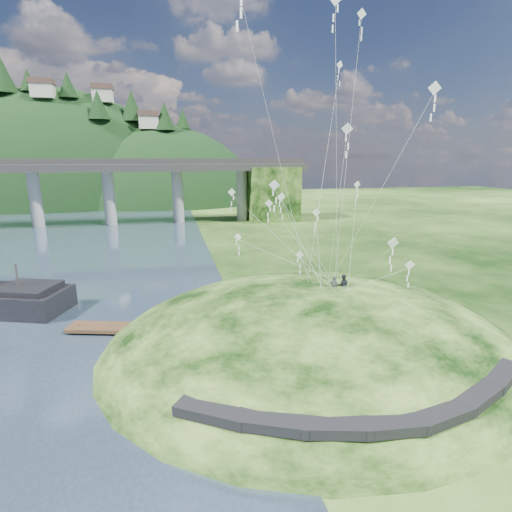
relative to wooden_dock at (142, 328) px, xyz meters
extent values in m
plane|color=black|center=(6.21, -7.68, -0.42)|extent=(320.00, 320.00, 0.00)
ellipsoid|color=black|center=(14.21, -5.68, -1.92)|extent=(36.00, 32.00, 13.00)
cube|color=black|center=(4.71, -15.68, 1.61)|extent=(4.32, 3.62, 0.71)
cube|color=black|center=(7.71, -17.33, 1.67)|extent=(4.10, 2.97, 0.61)
cube|color=black|center=(10.71, -18.33, 1.66)|extent=(3.85, 2.37, 0.62)
cube|color=black|center=(13.71, -18.78, 1.62)|extent=(3.62, 1.83, 0.66)
cube|color=black|center=(16.71, -18.58, 1.63)|extent=(3.82, 2.27, 0.68)
cube|color=black|center=(19.71, -17.63, 1.72)|extent=(4.11, 2.97, 0.71)
cube|color=black|center=(22.71, -16.08, 1.75)|extent=(4.26, 3.43, 0.66)
cylinder|color=gray|center=(-25.79, 62.32, 6.08)|extent=(2.60, 2.60, 13.00)
cylinder|color=gray|center=(-10.29, 62.32, 6.08)|extent=(2.60, 2.60, 13.00)
cylinder|color=gray|center=(5.21, 62.32, 6.08)|extent=(2.60, 2.60, 13.00)
cylinder|color=gray|center=(20.71, 62.32, 6.08)|extent=(2.60, 2.60, 13.00)
cube|color=black|center=(28.21, 62.32, 6.08)|extent=(12.00, 11.00, 13.00)
ellipsoid|color=black|center=(-33.79, 118.32, -6.42)|extent=(96.00, 68.00, 88.00)
ellipsoid|color=black|center=(1.21, 110.32, -10.42)|extent=(76.00, 56.00, 72.00)
cone|color=black|center=(-43.67, 106.95, 38.81)|extent=(8.01, 8.01, 10.54)
cone|color=black|center=(-36.66, 106.38, 37.47)|extent=(4.97, 4.97, 6.54)
cone|color=black|center=(-25.19, 104.36, 36.26)|extent=(5.83, 5.83, 7.67)
cone|color=black|center=(-16.24, 99.40, 30.16)|extent=(6.47, 6.47, 8.51)
cone|color=black|center=(-7.01, 106.31, 30.81)|extent=(7.13, 7.13, 9.38)
cone|color=black|center=(3.09, 101.35, 27.45)|extent=(6.56, 6.56, 8.63)
cone|color=black|center=(8.98, 106.95, 27.26)|extent=(4.88, 4.88, 6.42)
cube|color=beige|center=(-31.79, 102.32, 33.86)|extent=(6.00, 5.00, 4.00)
cube|color=brown|center=(-31.79, 102.32, 36.56)|extent=(6.40, 5.40, 1.60)
cube|color=beige|center=(-15.79, 108.32, 33.76)|extent=(6.00, 5.00, 4.00)
cube|color=brown|center=(-15.79, 108.32, 36.46)|extent=(6.40, 5.40, 1.60)
cube|color=beige|center=(-1.79, 102.32, 25.46)|extent=(6.00, 5.00, 4.00)
cube|color=brown|center=(-1.79, 102.32, 28.16)|extent=(6.40, 5.40, 1.60)
cube|color=black|center=(-11.40, 7.43, 2.19)|extent=(6.58, 6.03, 0.54)
cylinder|color=#2D2B2B|center=(-12.25, 7.73, 3.36)|extent=(0.22, 0.22, 2.70)
cube|color=#3E2919|center=(0.00, 0.00, 0.01)|extent=(13.43, 5.46, 0.33)
cylinder|color=#3E2919|center=(-5.52, 1.47, -0.23)|extent=(0.29, 0.29, 0.95)
cylinder|color=#3E2919|center=(-2.76, 0.74, -0.23)|extent=(0.29, 0.29, 0.95)
cylinder|color=#3E2919|center=(0.00, 0.00, -0.23)|extent=(0.29, 0.29, 0.95)
cylinder|color=#3E2919|center=(2.76, -0.74, -0.23)|extent=(0.29, 0.29, 0.95)
cylinder|color=#3E2919|center=(5.52, -1.47, -0.23)|extent=(0.29, 0.29, 0.95)
imported|color=#282D35|center=(16.06, -5.30, 5.40)|extent=(0.74, 0.63, 1.72)
imported|color=#282D35|center=(16.97, -5.07, 5.49)|extent=(1.16, 1.03, 1.98)
cube|color=white|center=(17.22, -5.14, 24.98)|extent=(0.74, 0.15, 0.74)
cube|color=white|center=(17.22, -5.14, 24.46)|extent=(0.10, 0.04, 0.43)
cube|color=white|center=(17.22, -5.14, 23.94)|extent=(0.10, 0.04, 0.43)
cube|color=white|center=(17.22, -5.14, 23.42)|extent=(0.10, 0.04, 0.43)
cube|color=white|center=(9.76, -9.30, 13.23)|extent=(0.70, 0.21, 0.70)
cube|color=white|center=(9.76, -9.30, 12.73)|extent=(0.09, 0.02, 0.41)
cube|color=white|center=(9.76, -9.30, 12.23)|extent=(0.09, 0.02, 0.41)
cube|color=white|center=(9.76, -9.30, 11.73)|extent=(0.09, 0.02, 0.41)
cube|color=white|center=(17.90, -10.63, 9.28)|extent=(0.87, 0.30, 0.84)
cube|color=white|center=(17.90, -10.63, 8.67)|extent=(0.11, 0.05, 0.50)
cube|color=white|center=(17.90, -10.63, 8.05)|extent=(0.11, 0.05, 0.50)
cube|color=white|center=(17.90, -10.63, 7.44)|extent=(0.11, 0.05, 0.50)
cube|color=white|center=(8.30, -0.65, 12.08)|extent=(0.68, 0.17, 0.67)
cube|color=white|center=(8.30, -0.65, 11.59)|extent=(0.09, 0.04, 0.39)
cube|color=white|center=(8.30, -0.65, 11.11)|extent=(0.09, 0.04, 0.39)
cube|color=white|center=(8.30, -0.65, 10.63)|extent=(0.09, 0.04, 0.39)
cube|color=white|center=(12.92, -5.51, 7.47)|extent=(0.66, 0.16, 0.65)
cube|color=white|center=(12.92, -5.51, 7.00)|extent=(0.09, 0.03, 0.38)
cube|color=white|center=(12.92, -5.51, 6.53)|extent=(0.09, 0.03, 0.38)
cube|color=white|center=(12.92, -5.51, 6.06)|extent=(0.09, 0.03, 0.38)
cube|color=white|center=(9.05, 0.82, 7.84)|extent=(0.64, 0.45, 0.73)
cube|color=white|center=(9.05, 0.82, 7.31)|extent=(0.10, 0.05, 0.43)
cube|color=white|center=(9.05, 0.82, 6.78)|extent=(0.10, 0.05, 0.43)
cube|color=white|center=(9.05, 0.82, 6.25)|extent=(0.10, 0.05, 0.43)
cube|color=white|center=(21.45, -7.55, 6.69)|extent=(0.82, 0.24, 0.81)
cube|color=white|center=(21.45, -7.55, 6.11)|extent=(0.11, 0.03, 0.47)
cube|color=white|center=(21.45, -7.55, 5.53)|extent=(0.11, 0.03, 0.47)
cube|color=white|center=(21.45, -7.55, 4.95)|extent=(0.11, 0.03, 0.47)
cube|color=white|center=(12.37, -1.89, 11.70)|extent=(0.79, 0.26, 0.80)
cube|color=white|center=(12.37, -1.89, 11.12)|extent=(0.10, 0.07, 0.47)
cube|color=white|center=(12.37, -1.89, 10.55)|extent=(0.10, 0.07, 0.47)
cube|color=white|center=(12.37, -1.89, 9.97)|extent=(0.10, 0.07, 0.47)
cube|color=white|center=(21.27, 2.08, 12.36)|extent=(0.75, 0.22, 0.74)
cube|color=white|center=(21.27, 2.08, 11.82)|extent=(0.10, 0.06, 0.44)
cube|color=white|center=(21.27, 2.08, 11.28)|extent=(0.10, 0.06, 0.44)
cube|color=white|center=(21.27, 2.08, 10.75)|extent=(0.10, 0.06, 0.44)
cube|color=white|center=(15.18, -8.18, 16.88)|extent=(0.79, 0.28, 0.79)
cube|color=white|center=(15.18, -8.18, 16.31)|extent=(0.10, 0.02, 0.47)
cube|color=white|center=(15.18, -8.18, 15.74)|extent=(0.10, 0.02, 0.47)
cube|color=white|center=(15.18, -8.18, 15.16)|extent=(0.10, 0.02, 0.47)
cube|color=white|center=(6.87, -13.06, 21.91)|extent=(0.11, 0.08, 0.50)
cube|color=white|center=(6.87, -13.06, 21.29)|extent=(0.11, 0.08, 0.50)
cube|color=white|center=(14.99, -3.43, 10.51)|extent=(0.72, 0.18, 0.71)
cube|color=white|center=(14.99, -3.43, 10.00)|extent=(0.09, 0.04, 0.42)
cube|color=white|center=(14.99, -3.43, 9.49)|extent=(0.09, 0.04, 0.42)
cube|color=white|center=(14.99, -3.43, 8.98)|extent=(0.09, 0.04, 0.42)
cube|color=white|center=(12.20, -12.34, 22.69)|extent=(0.09, 0.02, 0.39)
cube|color=white|center=(12.20, -12.34, 22.22)|extent=(0.09, 0.02, 0.39)
cube|color=white|center=(12.20, -12.34, 21.75)|extent=(0.09, 0.02, 0.39)
cube|color=white|center=(20.66, -9.54, 19.46)|extent=(0.87, 0.29, 0.88)
cube|color=white|center=(20.66, -9.54, 18.83)|extent=(0.12, 0.03, 0.51)
cube|color=white|center=(20.66, -9.54, 18.20)|extent=(0.12, 0.03, 0.51)
cube|color=white|center=(20.66, -9.54, 17.58)|extent=(0.12, 0.03, 0.51)
cube|color=white|center=(12.53, 2.99, 10.61)|extent=(0.74, 0.35, 0.78)
cube|color=white|center=(12.53, 2.99, 10.05)|extent=(0.10, 0.04, 0.46)
cube|color=white|center=(12.53, 2.99, 9.49)|extent=(0.10, 0.04, 0.46)
cube|color=white|center=(12.53, 2.99, 8.93)|extent=(0.10, 0.04, 0.46)
cube|color=white|center=(19.62, 3.90, 23.52)|extent=(0.72, 0.30, 0.74)
cube|color=white|center=(19.62, 3.90, 22.99)|extent=(0.09, 0.07, 0.44)
cube|color=white|center=(19.62, 3.90, 22.45)|extent=(0.09, 0.07, 0.44)
cube|color=white|center=(19.62, 3.90, 21.91)|extent=(0.09, 0.07, 0.44)
camera|label=1|loc=(2.97, -34.75, 15.03)|focal=28.00mm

